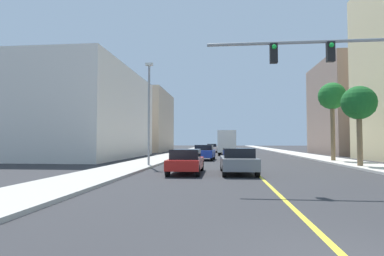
# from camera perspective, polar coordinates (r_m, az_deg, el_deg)

# --- Properties ---
(ground) EXTENTS (192.00, 192.00, 0.00)m
(ground) POSITION_cam_1_polar(r_m,az_deg,el_deg) (46.71, 8.19, -4.78)
(ground) COLOR #2D2D30
(sidewalk_left) EXTENTS (3.32, 168.00, 0.15)m
(sidewalk_left) POSITION_cam_1_polar(r_m,az_deg,el_deg) (47.15, -2.44, -4.69)
(sidewalk_left) COLOR #B2ADA3
(sidewalk_left) RESTS_ON ground
(sidewalk_right) EXTENTS (3.32, 168.00, 0.15)m
(sidewalk_right) POSITION_cam_1_polar(r_m,az_deg,el_deg) (47.87, 18.66, -4.53)
(sidewalk_right) COLOR beige
(sidewalk_right) RESTS_ON ground
(lane_marking_center) EXTENTS (0.16, 144.00, 0.01)m
(lane_marking_center) POSITION_cam_1_polar(r_m,az_deg,el_deg) (46.71, 8.19, -4.78)
(lane_marking_center) COLOR yellow
(lane_marking_center) RESTS_ON ground
(building_left_near) EXTENTS (15.78, 19.99, 10.15)m
(building_left_near) POSITION_cam_1_polar(r_m,az_deg,el_deg) (39.27, -22.07, 2.34)
(building_left_near) COLOR silver
(building_left_near) RESTS_ON ground
(building_left_far) EXTENTS (13.49, 15.38, 11.17)m
(building_left_far) POSITION_cam_1_polar(r_m,az_deg,el_deg) (59.64, -10.98, 1.11)
(building_left_far) COLOR tan
(building_left_far) RESTS_ON ground
(building_right_far) EXTENTS (16.35, 14.54, 13.70)m
(building_right_far) POSITION_cam_1_polar(r_m,az_deg,el_deg) (52.73, 31.07, 3.27)
(building_right_far) COLOR gray
(building_right_far) RESTS_ON ground
(traffic_signal_mast) EXTENTS (10.16, 0.36, 6.36)m
(traffic_signal_mast) POSITION_cam_1_polar(r_m,az_deg,el_deg) (15.05, 30.71, 9.21)
(traffic_signal_mast) COLOR gray
(traffic_signal_mast) RESTS_ON sidewalk_right
(street_lamp) EXTENTS (0.56, 0.28, 7.68)m
(street_lamp) POSITION_cam_1_polar(r_m,az_deg,el_deg) (23.51, -7.96, 3.69)
(street_lamp) COLOR gray
(street_lamp) RESTS_ON sidewalk_left
(palm_mid) EXTENTS (2.42, 2.42, 5.75)m
(palm_mid) POSITION_cam_1_polar(r_m,az_deg,el_deg) (25.40, 28.43, 3.91)
(palm_mid) COLOR brown
(palm_mid) RESTS_ON sidewalk_right
(palm_far) EXTENTS (2.47, 2.47, 7.19)m
(palm_far) POSITION_cam_1_polar(r_m,az_deg,el_deg) (31.51, 24.45, 5.11)
(palm_far) COLOR brown
(palm_far) RESTS_ON sidewalk_right
(car_gray) EXTENTS (2.11, 4.63, 1.50)m
(car_gray) POSITION_cam_1_polar(r_m,az_deg,el_deg) (18.27, 8.50, -6.00)
(car_gray) COLOR slate
(car_gray) RESTS_ON ground
(car_white) EXTENTS (1.78, 3.84, 1.47)m
(car_white) POSITION_cam_1_polar(r_m,az_deg,el_deg) (53.12, 3.70, -3.71)
(car_white) COLOR white
(car_white) RESTS_ON ground
(car_red) EXTENTS (1.87, 4.56, 1.43)m
(car_red) POSITION_cam_1_polar(r_m,az_deg,el_deg) (18.29, -1.10, -6.08)
(car_red) COLOR red
(car_red) RESTS_ON ground
(car_blue) EXTENTS (2.13, 4.24, 1.54)m
(car_blue) POSITION_cam_1_polar(r_m,az_deg,el_deg) (31.26, 2.28, -4.50)
(car_blue) COLOR #1E389E
(car_blue) RESTS_ON ground
(delivery_truck) EXTENTS (2.64, 7.56, 3.34)m
(delivery_truck) POSITION_cam_1_polar(r_m,az_deg,el_deg) (43.21, 6.55, -2.65)
(delivery_truck) COLOR red
(delivery_truck) RESTS_ON ground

